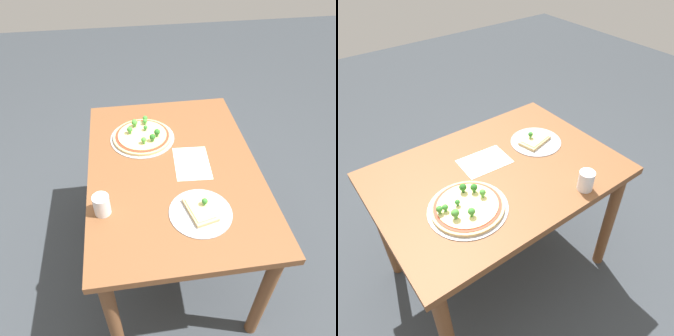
# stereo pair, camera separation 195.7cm
# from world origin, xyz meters

# --- Properties ---
(ground_plane) EXTENTS (8.00, 8.00, 0.00)m
(ground_plane) POSITION_xyz_m (0.00, 0.00, 0.00)
(ground_plane) COLOR #33383D
(dining_table) EXTENTS (1.13, 0.80, 0.75)m
(dining_table) POSITION_xyz_m (0.00, 0.00, 0.64)
(dining_table) COLOR brown
(dining_table) RESTS_ON ground_plane
(pizza_tray_whole) EXTENTS (0.33, 0.33, 0.07)m
(pizza_tray_whole) POSITION_xyz_m (0.24, 0.12, 0.76)
(pizza_tray_whole) COLOR #A3A3A8
(pizza_tray_whole) RESTS_ON dining_table
(pizza_tray_slice) EXTENTS (0.26, 0.26, 0.06)m
(pizza_tray_slice) POSITION_xyz_m (-0.29, -0.07, 0.76)
(pizza_tray_slice) COLOR #A3A3A8
(pizza_tray_slice) RESTS_ON dining_table
(drinking_cup) EXTENTS (0.07, 0.07, 0.09)m
(drinking_cup) POSITION_xyz_m (-0.24, 0.33, 0.80)
(drinking_cup) COLOR white
(drinking_cup) RESTS_ON dining_table
(paper_menu) EXTENTS (0.25, 0.18, 0.00)m
(paper_menu) POSITION_xyz_m (0.01, -0.09, 0.75)
(paper_menu) COLOR white
(paper_menu) RESTS_ON dining_table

